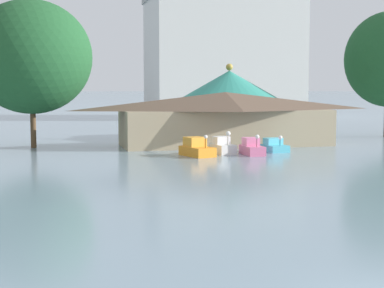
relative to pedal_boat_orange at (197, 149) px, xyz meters
name	(u,v)px	position (x,y,z in m)	size (l,w,h in m)	color
pedal_boat_orange	(197,149)	(0.00, 0.00, 0.00)	(2.42, 3.28, 1.69)	orange
pedal_boat_white	(222,147)	(2.35, 1.00, -0.01)	(1.74, 2.49, 1.84)	white
pedal_boat_pink	(252,148)	(4.37, -0.21, -0.03)	(1.33, 2.65, 1.65)	pink
pedal_boat_cyan	(274,146)	(6.88, 1.42, -0.12)	(1.90, 2.41, 1.39)	#4CB7CC
boathouse	(225,117)	(4.59, 7.56, 1.96)	(20.07, 7.52, 4.80)	tan
green_roof_pavilion	(229,100)	(6.80, 13.48, 3.42)	(12.06, 12.06, 7.61)	brown
shoreline_tree_tall_left	(31,57)	(-12.23, 9.31, 7.24)	(10.33, 10.33, 12.67)	brown
background_building_block	(223,57)	(18.68, 55.17, 10.02)	(25.82, 15.80, 21.12)	silver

